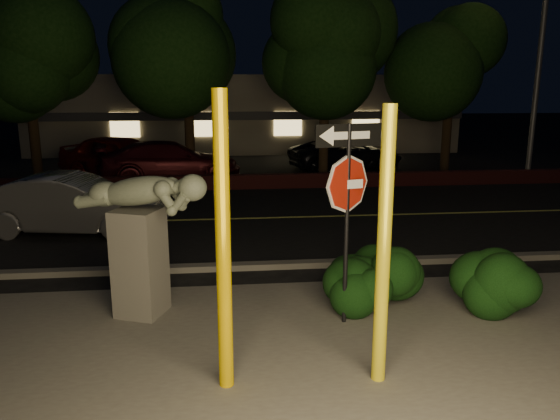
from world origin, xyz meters
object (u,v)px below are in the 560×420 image
Objects in this scene: yellow_pole_right at (384,250)px; silver_sedan at (73,204)px; streetlight at (538,18)px; parked_car_dark at (346,154)px; yellow_pole_left at (223,246)px; parked_car_red at (121,157)px; parked_car_darkred at (171,161)px; sculpture at (140,228)px; signpost at (348,185)px.

yellow_pole_right is 0.77× the size of silver_sedan.
streetlight is 2.04× the size of parked_car_dark.
yellow_pole_left reaches higher than parked_car_red.
parked_car_dark is at bearing 78.66° from yellow_pole_right.
streetlight is (9.15, 12.89, 4.11)m from yellow_pole_right.
yellow_pole_left reaches higher than silver_sedan.
parked_car_darkred is 1.09× the size of parked_car_dark.
sculpture reaches higher than silver_sedan.
signpost is 1.32× the size of sculpture.
yellow_pole_right is at bearing -129.96° from parked_car_red.
parked_car_darkred reaches higher than silver_sedan.
sculpture is (-1.28, 2.27, -0.36)m from yellow_pole_left.
silver_sedan is 7.25m from parked_car_darkred.
streetlight is at bearing -106.38° from parked_car_darkred.
streetlight is (9.21, 11.20, 3.64)m from signpost.
parked_car_dark is (9.09, 1.24, -0.18)m from parked_car_red.
parked_car_red is 2.14m from parked_car_darkred.
yellow_pole_left is at bearing 152.35° from parked_car_dark.
yellow_pole_right is at bearing -1.87° from yellow_pole_left.
streetlight is (11.04, 12.82, 4.02)m from yellow_pole_left.
silver_sedan is at bearing 116.30° from yellow_pole_left.
streetlight is 16.47m from silver_sedan.
parked_car_red is at bearing 110.56° from yellow_pole_right.
parked_car_dark is (7.14, 2.11, -0.09)m from parked_car_darkred.
parked_car_darkred is (-0.64, 12.16, -0.68)m from sculpture.
signpost is 0.62× the size of parked_car_red.
sculpture reaches higher than parked_car_darkred.
yellow_pole_left reaches higher than parked_car_dark.
parked_car_red is (-5.76, 15.36, -0.87)m from yellow_pole_right.
silver_sedan is at bearing 126.64° from yellow_pole_right.
sculpture is 0.45× the size of parked_car_darkred.
parked_car_darkred is (1.95, -0.87, -0.09)m from parked_car_red.
yellow_pole_left is 1.90m from yellow_pole_right.
parked_car_darkred is (-3.81, 14.50, -0.96)m from yellow_pole_right.
signpost is 15.37m from parked_car_dark.
signpost reaches higher than sculpture.
yellow_pole_left reaches higher than sculpture.
streetlight reaches higher than parked_car_red.
parked_car_dark is at bearing -35.36° from silver_sedan.
streetlight is at bearing -60.94° from silver_sedan.
yellow_pole_left is at bearing -129.51° from streetlight.
signpost is 14.88m from parked_car_red.
parked_car_red is at bearing 56.71° from parked_car_darkred.
streetlight is at bearing -69.95° from parked_car_red.
signpost is 13.42m from parked_car_darkred.
sculpture is 5.70m from silver_sedan.
yellow_pole_right is 16.43m from parked_car_red.
signpost is 0.69× the size of silver_sedan.
parked_car_darkred is at bearing 104.73° from yellow_pole_right.
sculpture is at bearing -139.28° from parked_car_red.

